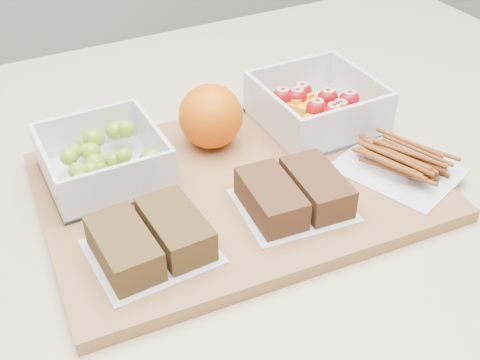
{
  "coord_description": "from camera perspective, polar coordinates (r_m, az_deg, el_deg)",
  "views": [
    {
      "loc": [
        -0.26,
        -0.48,
        1.32
      ],
      "look_at": [
        -0.02,
        -0.02,
        0.93
      ],
      "focal_mm": 45.0,
      "sensor_mm": 36.0,
      "label": 1
    }
  ],
  "objects": [
    {
      "name": "sandwich_bag_left",
      "position": [
        0.57,
        -8.51,
        -5.56
      ],
      "size": [
        0.12,
        0.11,
        0.04
      ],
      "color": "silver",
      "rests_on": "cutting_board"
    },
    {
      "name": "grape_container",
      "position": [
        0.68,
        -12.71,
        1.98
      ],
      "size": [
        0.12,
        0.12,
        0.05
      ],
      "color": "silver",
      "rests_on": "cutting_board"
    },
    {
      "name": "orange",
      "position": [
        0.71,
        -2.8,
        6.05
      ],
      "size": [
        0.08,
        0.08,
        0.08
      ],
      "primitive_type": "sphere",
      "color": "#E35B05",
      "rests_on": "cutting_board"
    },
    {
      "name": "pretzel_bag",
      "position": [
        0.7,
        14.88,
        1.85
      ],
      "size": [
        0.14,
        0.15,
        0.03
      ],
      "color": "silver",
      "rests_on": "cutting_board"
    },
    {
      "name": "cutting_board",
      "position": [
        0.67,
        -0.23,
        -0.61
      ],
      "size": [
        0.44,
        0.33,
        0.02
      ],
      "primitive_type": "cube",
      "rotation": [
        0.0,
        0.0,
        -0.06
      ],
      "color": "olive",
      "rests_on": "counter"
    },
    {
      "name": "sandwich_bag_center",
      "position": [
        0.62,
        5.13,
        -1.29
      ],
      "size": [
        0.12,
        0.11,
        0.03
      ],
      "color": "silver",
      "rests_on": "cutting_board"
    },
    {
      "name": "fruit_container",
      "position": [
        0.76,
        7.26,
        6.81
      ],
      "size": [
        0.14,
        0.14,
        0.06
      ],
      "color": "silver",
      "rests_on": "cutting_board"
    }
  ]
}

